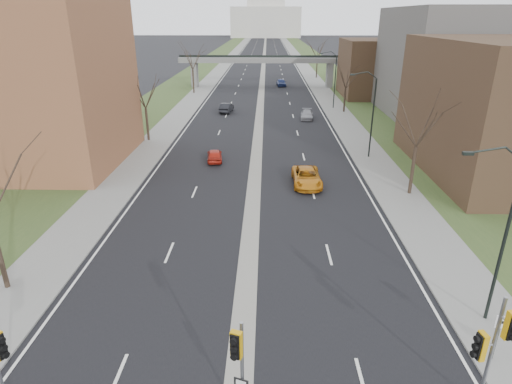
{
  "coord_description": "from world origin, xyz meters",
  "views": [
    {
      "loc": [
        1.02,
        -11.23,
        13.74
      ],
      "look_at": [
        0.45,
        11.98,
        4.19
      ],
      "focal_mm": 30.0,
      "sensor_mm": 36.0,
      "label": 1
    }
  ],
  "objects_px": {
    "signal_pole_median": "(239,362)",
    "car_right_near": "(307,177)",
    "signal_pole_right": "(494,342)",
    "car_left_near": "(215,155)",
    "speed_limit_sign": "(499,329)",
    "car_right_far": "(281,82)",
    "car_right_mid": "(307,115)",
    "car_left_far": "(227,108)"
  },
  "relations": [
    {
      "from": "car_right_near",
      "to": "car_right_far",
      "type": "xyz_separation_m",
      "value": [
        -0.47,
        57.8,
        0.04
      ]
    },
    {
      "from": "signal_pole_right",
      "to": "car_left_near",
      "type": "distance_m",
      "value": 32.7
    },
    {
      "from": "speed_limit_sign",
      "to": "signal_pole_median",
      "type": "bearing_deg",
      "value": -150.11
    },
    {
      "from": "signal_pole_right",
      "to": "car_left_far",
      "type": "relative_size",
      "value": 1.15
    },
    {
      "from": "speed_limit_sign",
      "to": "car_right_near",
      "type": "relative_size",
      "value": 0.44
    },
    {
      "from": "car_right_near",
      "to": "car_left_far",
      "type": "bearing_deg",
      "value": 106.82
    },
    {
      "from": "signal_pole_right",
      "to": "car_right_far",
      "type": "bearing_deg",
      "value": 82.98
    },
    {
      "from": "speed_limit_sign",
      "to": "car_right_far",
      "type": "relative_size",
      "value": 0.51
    },
    {
      "from": "signal_pole_median",
      "to": "car_right_near",
      "type": "height_order",
      "value": "signal_pole_median"
    },
    {
      "from": "car_left_far",
      "to": "car_right_near",
      "type": "xyz_separation_m",
      "value": [
        9.75,
        -30.61,
        0.01
      ]
    },
    {
      "from": "car_right_near",
      "to": "signal_pole_right",
      "type": "bearing_deg",
      "value": -80.14
    },
    {
      "from": "signal_pole_median",
      "to": "car_left_near",
      "type": "relative_size",
      "value": 1.25
    },
    {
      "from": "car_right_near",
      "to": "car_right_mid",
      "type": "relative_size",
      "value": 1.24
    },
    {
      "from": "signal_pole_median",
      "to": "car_right_near",
      "type": "relative_size",
      "value": 0.89
    },
    {
      "from": "speed_limit_sign",
      "to": "car_right_far",
      "type": "distance_m",
      "value": 78.79
    },
    {
      "from": "signal_pole_median",
      "to": "car_right_far",
      "type": "bearing_deg",
      "value": 106.25
    },
    {
      "from": "speed_limit_sign",
      "to": "car_left_far",
      "type": "height_order",
      "value": "speed_limit_sign"
    },
    {
      "from": "speed_limit_sign",
      "to": "car_right_near",
      "type": "xyz_separation_m",
      "value": [
        -6.21,
        20.7,
        -0.96
      ]
    },
    {
      "from": "car_left_near",
      "to": "car_right_near",
      "type": "height_order",
      "value": "car_right_near"
    },
    {
      "from": "signal_pole_median",
      "to": "car_right_near",
      "type": "xyz_separation_m",
      "value": [
        4.42,
        24.32,
        -2.48
      ]
    },
    {
      "from": "signal_pole_right",
      "to": "car_right_near",
      "type": "height_order",
      "value": "signal_pole_right"
    },
    {
      "from": "car_left_far",
      "to": "car_right_far",
      "type": "bearing_deg",
      "value": -101.99
    },
    {
      "from": "signal_pole_right",
      "to": "signal_pole_median",
      "type": "bearing_deg",
      "value": 176.34
    },
    {
      "from": "signal_pole_right",
      "to": "car_left_near",
      "type": "xyz_separation_m",
      "value": [
        -13.25,
        29.78,
        -2.64
      ]
    },
    {
      "from": "car_left_near",
      "to": "signal_pole_median",
      "type": "bearing_deg",
      "value": 91.15
    },
    {
      "from": "car_right_mid",
      "to": "signal_pole_right",
      "type": "bearing_deg",
      "value": -82.6
    },
    {
      "from": "signal_pole_median",
      "to": "car_right_mid",
      "type": "distance_m",
      "value": 51.18
    },
    {
      "from": "car_left_near",
      "to": "car_right_mid",
      "type": "xyz_separation_m",
      "value": [
        11.11,
        19.84,
        -0.02
      ]
    },
    {
      "from": "signal_pole_median",
      "to": "speed_limit_sign",
      "type": "xyz_separation_m",
      "value": [
        10.62,
        3.62,
        -1.52
      ]
    },
    {
      "from": "signal_pole_right",
      "to": "car_left_far",
      "type": "height_order",
      "value": "signal_pole_right"
    },
    {
      "from": "car_right_mid",
      "to": "car_right_far",
      "type": "height_order",
      "value": "car_right_far"
    },
    {
      "from": "car_left_near",
      "to": "car_right_far",
      "type": "distance_m",
      "value": 51.97
    },
    {
      "from": "car_left_near",
      "to": "car_right_mid",
      "type": "height_order",
      "value": "car_left_near"
    },
    {
      "from": "car_left_far",
      "to": "car_right_mid",
      "type": "bearing_deg",
      "value": 167.32
    },
    {
      "from": "car_left_far",
      "to": "signal_pole_right",
      "type": "bearing_deg",
      "value": 111.56
    },
    {
      "from": "car_right_far",
      "to": "car_right_mid",
      "type": "bearing_deg",
      "value": -89.25
    },
    {
      "from": "car_right_mid",
      "to": "car_left_far",
      "type": "bearing_deg",
      "value": 165.41
    },
    {
      "from": "speed_limit_sign",
      "to": "car_right_mid",
      "type": "bearing_deg",
      "value": 105.85
    },
    {
      "from": "signal_pole_right",
      "to": "speed_limit_sign",
      "type": "xyz_separation_m",
      "value": [
        1.81,
        2.57,
        -1.59
      ]
    },
    {
      "from": "signal_pole_right",
      "to": "car_left_far",
      "type": "bearing_deg",
      "value": 94.25
    },
    {
      "from": "car_right_mid",
      "to": "signal_pole_median",
      "type": "bearing_deg",
      "value": -92.57
    },
    {
      "from": "signal_pole_median",
      "to": "car_left_far",
      "type": "xyz_separation_m",
      "value": [
        -5.33,
        54.93,
        -2.49
      ]
    }
  ]
}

